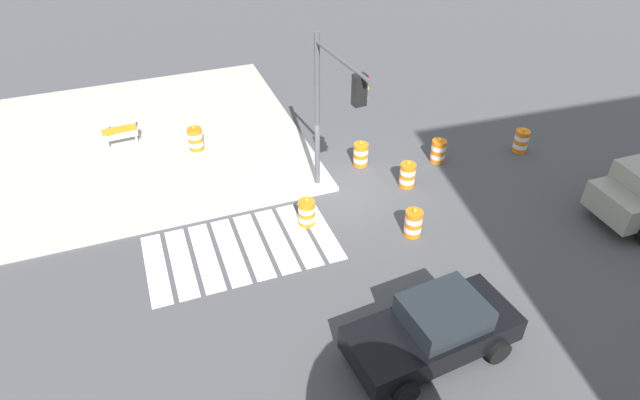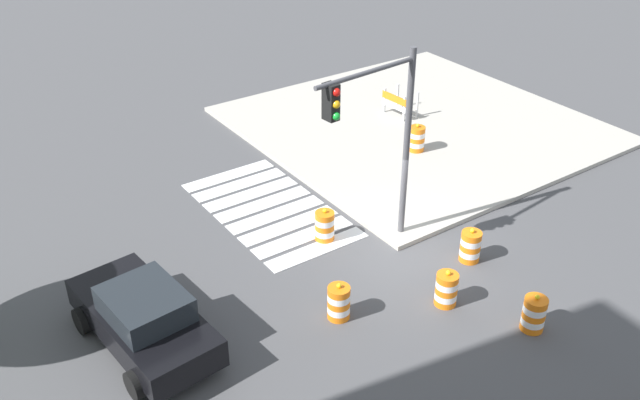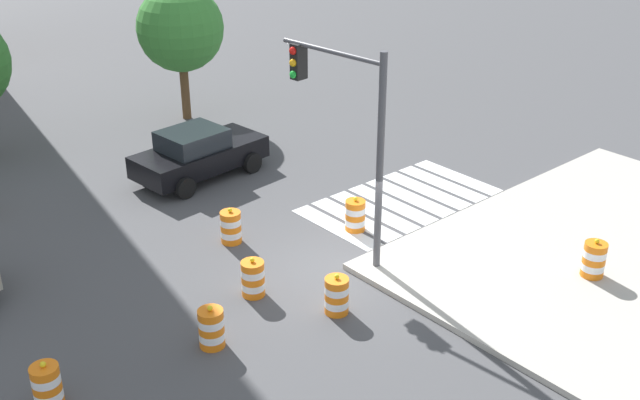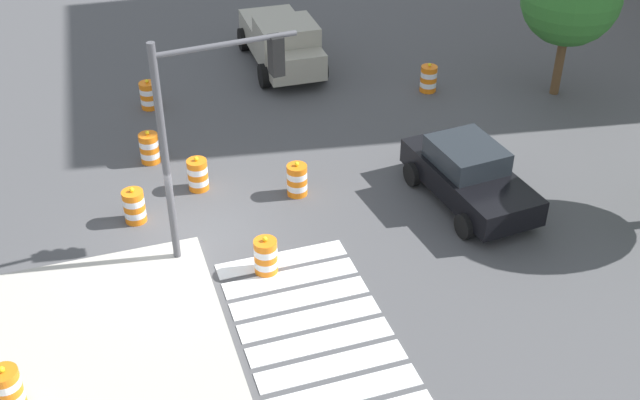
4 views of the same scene
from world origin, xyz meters
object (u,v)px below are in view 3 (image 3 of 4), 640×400
at_px(sports_car, 198,153).
at_px(traffic_barrel_near_corner, 355,215).
at_px(traffic_barrel_far_curb, 47,386).
at_px(traffic_light_pole, 345,114).
at_px(traffic_barrel_median_near, 231,227).
at_px(traffic_barrel_lane_center, 211,328).
at_px(traffic_barrel_median_far, 253,278).
at_px(traffic_barrel_opposite_curb, 337,295).
at_px(traffic_barrel_on_sidewalk, 594,259).
at_px(street_tree_streetside_mid, 180,29).

height_order(sports_car, traffic_barrel_near_corner, sports_car).
bearing_deg(traffic_barrel_far_curb, traffic_light_pole, 4.12).
height_order(traffic_barrel_near_corner, traffic_barrel_median_near, same).
relative_size(traffic_barrel_near_corner, traffic_barrel_lane_center, 1.00).
bearing_deg(sports_car, traffic_light_pole, -89.50).
relative_size(traffic_barrel_median_far, traffic_barrel_opposite_curb, 1.00).
height_order(traffic_barrel_median_far, traffic_barrel_on_sidewalk, traffic_barrel_on_sidewalk).
distance_m(traffic_barrel_near_corner, traffic_barrel_lane_center, 6.29).
height_order(sports_car, traffic_barrel_median_far, sports_car).
distance_m(traffic_barrel_median_far, traffic_barrel_far_curb, 5.37).
height_order(traffic_barrel_far_curb, traffic_barrel_on_sidewalk, traffic_barrel_on_sidewalk).
bearing_deg(traffic_light_pole, traffic_barrel_near_corner, 33.93).
distance_m(traffic_barrel_near_corner, traffic_light_pole, 3.75).
distance_m(traffic_barrel_far_curb, traffic_barrel_lane_center, 3.49).
height_order(traffic_barrel_near_corner, traffic_barrel_on_sidewalk, traffic_barrel_on_sidewalk).
distance_m(traffic_barrel_near_corner, traffic_barrel_median_near, 3.44).
xyz_separation_m(traffic_barrel_lane_center, traffic_barrel_opposite_curb, (2.89, -0.81, 0.00)).
relative_size(traffic_barrel_opposite_curb, street_tree_streetside_mid, 0.20).
bearing_deg(traffic_barrel_lane_center, traffic_barrel_far_curb, 172.20).
bearing_deg(traffic_barrel_lane_center, traffic_barrel_median_near, 49.90).
height_order(traffic_barrel_lane_center, traffic_light_pole, traffic_light_pole).
bearing_deg(traffic_barrel_lane_center, traffic_barrel_opposite_curb, -15.58).
height_order(sports_car, traffic_barrel_lane_center, sports_car).
bearing_deg(traffic_barrel_far_curb, traffic_barrel_on_sidewalk, -19.96).
relative_size(sports_car, traffic_barrel_far_curb, 4.36).
height_order(traffic_barrel_opposite_curb, street_tree_streetside_mid, street_tree_streetside_mid).
bearing_deg(traffic_barrel_lane_center, traffic_barrel_median_far, 29.19).
xyz_separation_m(traffic_barrel_near_corner, traffic_barrel_lane_center, (-6.00, -1.88, 0.00)).
distance_m(traffic_barrel_median_near, traffic_barrel_opposite_curb, 4.37).
distance_m(traffic_barrel_far_curb, street_tree_streetside_mid, 16.77).
relative_size(traffic_barrel_lane_center, traffic_barrel_on_sidewalk, 1.00).
height_order(traffic_barrel_near_corner, traffic_barrel_far_curb, same).
relative_size(sports_car, traffic_barrel_lane_center, 4.36).
bearing_deg(traffic_barrel_median_far, traffic_barrel_near_corner, 11.31).
bearing_deg(street_tree_streetside_mid, sports_car, -118.02).
bearing_deg(traffic_barrel_near_corner, traffic_barrel_lane_center, -162.64).
bearing_deg(traffic_barrel_median_far, traffic_barrel_opposite_curb, -61.48).
height_order(traffic_barrel_median_near, traffic_barrel_median_far, same).
bearing_deg(traffic_barrel_median_far, traffic_barrel_on_sidewalk, -36.46).
distance_m(traffic_barrel_near_corner, street_tree_streetside_mid, 11.49).
relative_size(sports_car, traffic_light_pole, 0.81).
height_order(traffic_barrel_median_near, traffic_light_pole, traffic_light_pole).
bearing_deg(traffic_barrel_median_near, traffic_barrel_on_sidewalk, -53.20).
bearing_deg(sports_car, traffic_barrel_median_near, -112.27).
relative_size(traffic_barrel_median_near, traffic_barrel_opposite_curb, 1.00).
height_order(traffic_barrel_opposite_curb, traffic_barrel_on_sidewalk, traffic_barrel_on_sidewalk).
bearing_deg(street_tree_streetside_mid, traffic_barrel_far_curb, -131.31).
height_order(traffic_barrel_lane_center, traffic_barrel_opposite_curb, same).
bearing_deg(traffic_barrel_median_near, traffic_barrel_near_corner, -29.40).
distance_m(traffic_barrel_median_near, traffic_light_pole, 4.63).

